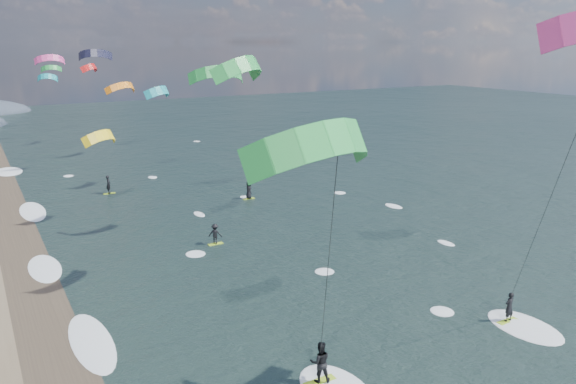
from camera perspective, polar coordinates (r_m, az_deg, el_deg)
kitesurfer_near_b at (r=17.15m, az=4.79°, el=-4.50°), size 7.24×8.60×12.86m
far_kitesurfers at (r=48.04m, az=-9.15°, el=-1.22°), size 11.93×18.87×1.80m
bg_kite_field at (r=63.62m, az=-17.63°, el=11.42°), size 12.03×78.35×7.18m
shoreline_surf at (r=29.46m, az=-20.25°, el=-14.55°), size 2.40×79.40×0.11m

